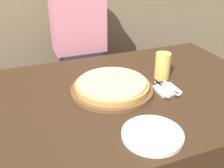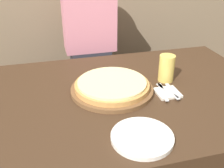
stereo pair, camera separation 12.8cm
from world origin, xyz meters
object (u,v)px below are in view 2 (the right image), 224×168
pizza_on_board (112,87)px  diner_person (90,58)px  fork (163,92)px  dinner_knife (168,91)px  dinner_plate (142,137)px  beer_glass (167,67)px  spoon (172,91)px

pizza_on_board → diner_person: bearing=89.0°
fork → dinner_knife: same height
pizza_on_board → dinner_plate: bearing=-87.5°
beer_glass → dinner_knife: bearing=-110.6°
dinner_knife → dinner_plate: bearing=-129.8°
fork → pizza_on_board: bearing=157.8°
spoon → fork: bearing=180.0°
diner_person → pizza_on_board: bearing=-91.0°
pizza_on_board → dinner_knife: (0.26, -0.09, -0.01)m
beer_glass → diner_person: (-0.30, 0.63, -0.17)m
dinner_knife → spoon: (0.03, 0.00, 0.00)m
dinner_knife → spoon: size_ratio=1.17×
spoon → diner_person: bearing=109.3°
pizza_on_board → dinner_plate: 0.38m
beer_glass → spoon: beer_glass is taller
beer_glass → fork: 0.17m
dinner_knife → diner_person: size_ratio=0.12×
pizza_on_board → spoon: size_ratio=2.81×
beer_glass → dinner_plate: bearing=-124.4°
fork → spoon: size_ratio=1.17×
dinner_plate → dinner_knife: dinner_plate is taller
dinner_knife → diner_person: bearing=107.6°
dinner_plate → spoon: dinner_plate is taller
beer_glass → diner_person: size_ratio=0.10×
diner_person → dinner_plate: bearing=-89.7°
dinner_plate → dinner_knife: bearing=50.2°
pizza_on_board → diner_person: diner_person is taller
beer_glass → fork: size_ratio=0.83×
beer_glass → diner_person: diner_person is taller
dinner_plate → diner_person: (-0.00, 1.06, -0.10)m
dinner_plate → diner_person: diner_person is taller
dinner_plate → diner_person: 1.06m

